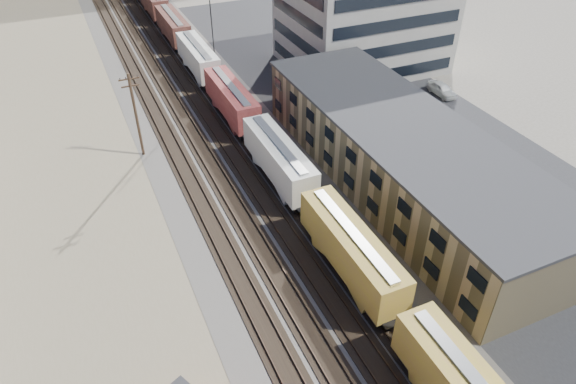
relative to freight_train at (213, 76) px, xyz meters
name	(u,v)px	position (x,y,z in m)	size (l,w,h in m)	color
ballast_bed	(196,111)	(-3.80, -3.58, -2.76)	(18.00, 200.00, 0.06)	#4C4742
dirt_yard	(39,187)	(-23.80, -13.58, -2.78)	(24.00, 180.00, 0.03)	#7C7055
asphalt_lot	(399,129)	(18.20, -18.58, -2.77)	(26.00, 120.00, 0.04)	#232326
rail_tracks	(192,111)	(-4.35, -3.58, -2.68)	(11.40, 200.00, 0.24)	black
freight_train	(213,76)	(0.00, 0.00, 0.00)	(3.00, 119.74, 4.46)	black
warehouse	(401,155)	(11.18, -28.58, 0.86)	(12.40, 40.40, 7.25)	tan
office_tower	(364,4)	(24.15, 1.37, 6.47)	(22.60, 18.60, 18.45)	#9E998E
utility_pole_north	(136,114)	(-12.30, -11.58, 2.50)	(2.20, 0.32, 10.00)	#382619
radio_mast	(211,14)	(2.20, 6.42, 6.33)	(1.20, 0.16, 18.00)	black
parked_car_blue	(326,64)	(18.29, 1.65, -1.93)	(2.86, 6.20, 1.72)	navy
parked_car_far	(442,89)	(29.05, -12.89, -1.94)	(2.01, 4.99, 1.70)	silver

